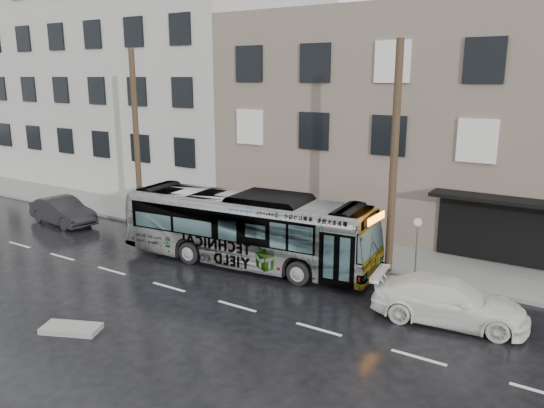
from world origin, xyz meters
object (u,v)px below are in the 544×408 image
(bus, at_px, (247,228))
(white_sedan, at_px, (449,301))
(sign_post, at_px, (417,247))
(utility_pole_front, at_px, (394,160))
(dark_sedan, at_px, (63,211))
(utility_pole_rear, at_px, (136,138))

(bus, height_order, white_sedan, bus)
(sign_post, relative_size, white_sedan, 0.49)
(utility_pole_front, bearing_deg, dark_sedan, -172.44)
(bus, bearing_deg, utility_pole_front, -74.45)
(bus, bearing_deg, white_sedan, -101.28)
(utility_pole_front, bearing_deg, utility_pole_rear, 180.00)
(bus, distance_m, white_sedan, 8.77)
(sign_post, xyz_separation_m, white_sedan, (2.07, -3.02, -0.64))
(bus, bearing_deg, sign_post, -77.65)
(utility_pole_front, xyz_separation_m, dark_sedan, (-17.50, -2.32, -3.93))
(utility_pole_front, height_order, dark_sedan, utility_pole_front)
(utility_pole_rear, bearing_deg, bus, -13.68)
(white_sedan, bearing_deg, dark_sedan, 80.30)
(bus, bearing_deg, dark_sedan, 86.22)
(utility_pole_front, xyz_separation_m, bus, (-5.51, -2.07, -3.09))
(dark_sedan, bearing_deg, white_sedan, -85.99)
(utility_pole_rear, distance_m, bus, 9.27)
(white_sedan, bearing_deg, utility_pole_front, 38.58)
(utility_pole_rear, relative_size, sign_post, 3.75)
(utility_pole_front, distance_m, utility_pole_rear, 14.00)
(bus, xyz_separation_m, dark_sedan, (-11.99, -0.26, -0.84))
(bus, bearing_deg, utility_pole_rear, 71.32)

